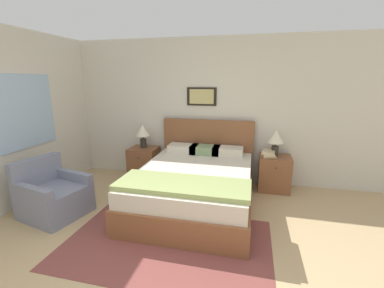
% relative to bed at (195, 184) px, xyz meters
% --- Properties ---
extents(wall_back, '(7.40, 0.09, 2.60)m').
position_rel_bed_xyz_m(wall_back, '(-0.06, 1.15, 0.98)').
color(wall_back, beige).
rests_on(wall_back, ground_plane).
extents(wall_left, '(0.08, 5.45, 2.60)m').
position_rel_bed_xyz_m(wall_left, '(-2.59, -0.41, 0.98)').
color(wall_left, beige).
rests_on(wall_left, ground_plane).
extents(area_rug_main, '(2.39, 1.51, 0.01)m').
position_rel_bed_xyz_m(area_rug_main, '(-0.11, -1.04, -0.32)').
color(area_rug_main, brown).
rests_on(area_rug_main, ground_plane).
extents(bed, '(1.67, 2.18, 1.16)m').
position_rel_bed_xyz_m(bed, '(0.00, 0.00, 0.00)').
color(bed, brown).
rests_on(bed, ground_plane).
extents(armchair, '(0.90, 0.87, 0.80)m').
position_rel_bed_xyz_m(armchair, '(-1.88, -0.76, -0.05)').
color(armchair, gray).
rests_on(armchair, ground_plane).
extents(nightstand_near_window, '(0.52, 0.47, 0.60)m').
position_rel_bed_xyz_m(nightstand_near_window, '(-1.21, 0.85, -0.02)').
color(nightstand_near_window, brown).
rests_on(nightstand_near_window, ground_plane).
extents(nightstand_by_door, '(0.52, 0.47, 0.60)m').
position_rel_bed_xyz_m(nightstand_by_door, '(1.21, 0.85, -0.02)').
color(nightstand_by_door, brown).
rests_on(nightstand_by_door, ground_plane).
extents(table_lamp_near_window, '(0.27, 0.27, 0.45)m').
position_rel_bed_xyz_m(table_lamp_near_window, '(-1.21, 0.87, 0.59)').
color(table_lamp_near_window, '#2D2823').
rests_on(table_lamp_near_window, nightstand_near_window).
extents(table_lamp_by_door, '(0.27, 0.27, 0.45)m').
position_rel_bed_xyz_m(table_lamp_by_door, '(1.19, 0.87, 0.59)').
color(table_lamp_by_door, '#2D2823').
rests_on(table_lamp_by_door, nightstand_by_door).
extents(book_thick_bottom, '(0.25, 0.26, 0.03)m').
position_rel_bed_xyz_m(book_thick_bottom, '(1.09, 0.80, 0.30)').
color(book_thick_bottom, beige).
rests_on(book_thick_bottom, nightstand_by_door).
extents(book_hardcover_middle, '(0.20, 0.28, 0.04)m').
position_rel_bed_xyz_m(book_hardcover_middle, '(1.09, 0.80, 0.33)').
color(book_hardcover_middle, beige).
rests_on(book_hardcover_middle, book_thick_bottom).
extents(book_novel_upper, '(0.24, 0.30, 0.04)m').
position_rel_bed_xyz_m(book_novel_upper, '(1.09, 0.80, 0.37)').
color(book_novel_upper, beige).
rests_on(book_novel_upper, book_hardcover_middle).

